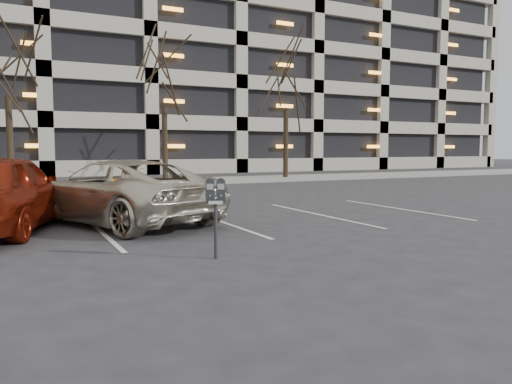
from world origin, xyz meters
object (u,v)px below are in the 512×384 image
(tree_d, at_px, (286,65))
(suv_silver, at_px, (118,192))
(tree_b, at_px, (6,39))
(parking_meter, at_px, (216,199))
(tree_c, at_px, (164,61))

(tree_d, height_order, suv_silver, tree_d)
(tree_b, distance_m, suv_silver, 14.24)
(parking_meter, xyz_separation_m, suv_silver, (-0.63, 4.51, -0.22))
(suv_silver, bearing_deg, tree_c, -133.43)
(tree_b, xyz_separation_m, suv_silver, (2.18, -12.86, -5.73))
(tree_c, xyz_separation_m, parking_meter, (-4.19, -17.36, -5.13))
(tree_d, bearing_deg, suv_silver, -132.60)
(tree_d, bearing_deg, tree_c, 180.00)
(parking_meter, height_order, suv_silver, suv_silver)
(tree_b, distance_m, tree_d, 14.00)
(tree_b, xyz_separation_m, tree_d, (14.00, 0.00, -0.10))
(tree_b, bearing_deg, parking_meter, -80.80)
(tree_b, xyz_separation_m, tree_c, (7.00, 0.00, -0.38))
(tree_b, distance_m, parking_meter, 18.43)
(tree_c, relative_size, suv_silver, 1.43)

